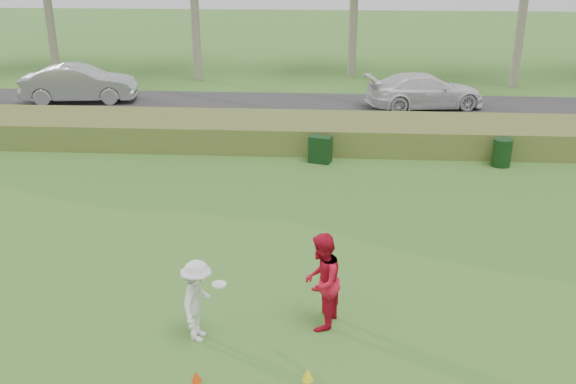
# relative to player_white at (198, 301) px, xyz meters

# --- Properties ---
(ground) EXTENTS (120.00, 120.00, 0.00)m
(ground) POSITION_rel_player_white_xyz_m (1.34, 0.09, -0.78)
(ground) COLOR #366C24
(ground) RESTS_ON ground
(reed_strip) EXTENTS (80.00, 3.00, 0.90)m
(reed_strip) POSITION_rel_player_white_xyz_m (1.34, 12.09, -0.33)
(reed_strip) COLOR #546428
(reed_strip) RESTS_ON ground
(park_road) EXTENTS (80.00, 6.00, 0.06)m
(park_road) POSITION_rel_player_white_xyz_m (1.34, 17.09, -0.75)
(park_road) COLOR #2D2D2D
(park_road) RESTS_ON ground
(player_white) EXTENTS (0.89, 1.07, 1.55)m
(player_white) POSITION_rel_player_white_xyz_m (0.00, 0.00, 0.00)
(player_white) COLOR white
(player_white) RESTS_ON ground
(player_red) EXTENTS (0.92, 1.06, 1.87)m
(player_red) POSITION_rel_player_white_xyz_m (2.20, 0.56, 0.16)
(player_red) COLOR red
(player_red) RESTS_ON ground
(cone_orange) EXTENTS (0.18, 0.18, 0.19)m
(cone_orange) POSITION_rel_player_white_xyz_m (0.19, -1.24, -0.68)
(cone_orange) COLOR #E8410C
(cone_orange) RESTS_ON ground
(cone_yellow) EXTENTS (0.20, 0.20, 0.22)m
(cone_yellow) POSITION_rel_player_white_xyz_m (2.02, -1.08, -0.67)
(cone_yellow) COLOR yellow
(cone_yellow) RESTS_ON ground
(utility_cabinet) EXTENTS (0.79, 0.61, 0.88)m
(utility_cabinet) POSITION_rel_player_white_xyz_m (1.98, 10.15, -0.34)
(utility_cabinet) COLOR black
(utility_cabinet) RESTS_ON ground
(trash_bin) EXTENTS (0.75, 0.75, 0.90)m
(trash_bin) POSITION_rel_player_white_xyz_m (7.80, 10.18, -0.33)
(trash_bin) COLOR black
(trash_bin) RESTS_ON ground
(car_mid) EXTENTS (5.12, 2.43, 1.62)m
(car_mid) POSITION_rel_player_white_xyz_m (-8.88, 17.72, 0.09)
(car_mid) COLOR #B4B4B9
(car_mid) RESTS_ON park_road
(car_right) EXTENTS (5.37, 3.16, 1.46)m
(car_right) POSITION_rel_player_white_xyz_m (6.28, 17.61, 0.01)
(car_right) COLOR silver
(car_right) RESTS_ON park_road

